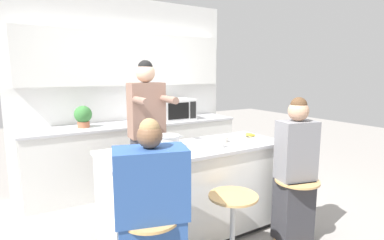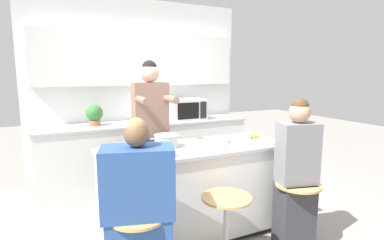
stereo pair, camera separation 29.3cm
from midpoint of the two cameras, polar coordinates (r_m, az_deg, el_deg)
ground_plane at (r=3.27m, az=3.32°, el=-20.89°), size 16.00×16.00×0.00m
wall_back at (r=4.58m, az=-8.05°, el=7.80°), size 3.23×0.22×2.70m
back_counter at (r=4.45m, az=-6.57°, el=-6.26°), size 3.00×0.64×0.93m
kitchen_island at (r=3.06m, az=3.40°, el=-13.32°), size 1.85×0.70×0.92m
bar_stool_center at (r=2.66m, az=9.85°, el=-19.41°), size 0.41×0.41×0.63m
bar_stool_rightmost at (r=3.08m, az=22.02°, el=-15.78°), size 0.41×0.41×0.63m
person_cooking at (r=3.37m, az=-5.34°, el=-3.71°), size 0.40×0.57×1.76m
person_wrapped_blanket at (r=2.23m, az=-6.22°, el=-17.88°), size 0.56×0.41×1.33m
person_seated_near at (r=3.00m, az=21.91°, el=-10.65°), size 0.39×0.34×1.41m
cooking_pot at (r=2.87m, az=-1.97°, el=-4.03°), size 0.33×0.24×0.12m
fruit_bowl at (r=3.11m, az=8.26°, el=-3.78°), size 0.17×0.17×0.06m
mixing_bowl_steel at (r=2.61m, az=-7.79°, el=-6.01°), size 0.23×0.23×0.07m
coffee_cup_near at (r=2.54m, az=-1.09°, el=-6.13°), size 0.12×0.08×0.09m
coffee_cup_far at (r=2.87m, az=8.15°, el=-4.48°), size 0.11×0.08×0.09m
banana_bunch at (r=3.38m, az=14.14°, el=-3.00°), size 0.16×0.11×0.05m
microwave at (r=4.53m, az=0.68°, el=2.05°), size 0.54×0.40×0.31m
potted_plant at (r=4.16m, az=-16.22°, el=1.05°), size 0.22×0.22×0.28m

